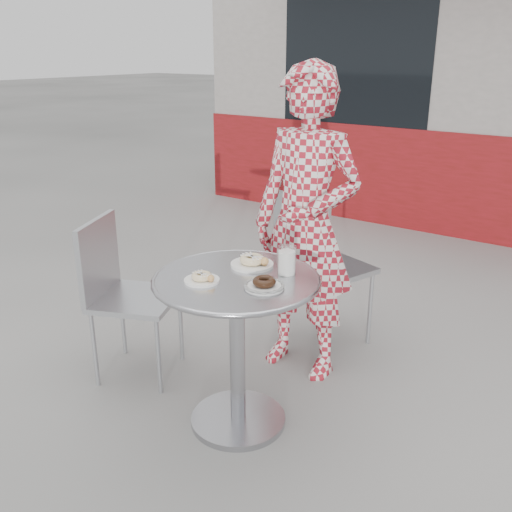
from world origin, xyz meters
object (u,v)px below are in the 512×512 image
Objects in this scene: bistro_table at (237,315)px; plate_near at (202,278)px; chair_far at (323,298)px; seated_person at (306,226)px; chair_left at (136,328)px; plate_far at (253,262)px; plate_checker at (264,285)px; milk_cup at (287,261)px.

bistro_table is 4.92× the size of plate_near.
seated_person is at bearing 117.19° from chair_far.
chair_left is 0.89m from plate_far.
bistro_table is at bearing -87.70° from seated_person.
plate_checker is at bearing -118.31° from chair_left.
plate_near reaches higher than bistro_table.
chair_far is 0.96m from plate_far.
bistro_table is 4.41× the size of plate_checker.
chair_left is 1.09m from seated_person.
bistro_table is at bearing 113.02° from chair_far.
plate_near is at bearing -131.33° from milk_cup.
seated_person is 0.52m from milk_cup.
seated_person is at bearing -73.99° from chair_left.
plate_near is (-0.07, -0.28, -0.00)m from plate_far.
plate_checker is (0.91, -0.08, 0.51)m from chair_left.
chair_left reaches higher than plate_near.
plate_far is (0.00, -0.49, -0.05)m from seated_person.
chair_far is at bearing 94.16° from bistro_table.
milk_cup is (0.18, -0.48, -0.01)m from seated_person.
plate_far is 1.53× the size of milk_cup.
bistro_table is at bearing 53.21° from plate_near.
seated_person reaches higher than bistro_table.
bistro_table is at bearing -134.41° from milk_cup.
plate_far reaches higher than plate_near.
milk_cup reaches higher than bistro_table.
chair_far is 0.64m from seated_person.
chair_far reaches higher than chair_left.
plate_far is at bearing 112.25° from chair_far.
seated_person reaches higher than chair_left.
seated_person is (0.05, -0.33, 0.55)m from chair_far.
milk_cup is at bearing 48.67° from plate_near.
bistro_table is at bearing -117.55° from chair_left.
chair_left reaches higher than bistro_table.
chair_far reaches higher than plate_far.
bistro_table is 0.34m from milk_cup.
chair_far is 6.09× the size of plate_near.
chair_far is 5.46× the size of plate_checker.
plate_near is (0.65, -0.18, 0.51)m from chair_left.
plate_near is at bearing -104.14° from plate_far.
chair_far reaches higher than plate_near.
plate_far is at bearing 98.12° from bistro_table.
chair_left is 5.66× the size of plate_near.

